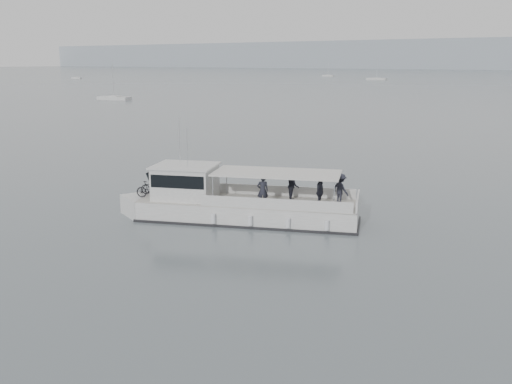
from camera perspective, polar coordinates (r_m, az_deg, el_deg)
The scene contains 2 objects.
ground at distance 31.18m, azimuth -3.74°, elevation -2.27°, with size 1400.00×1400.00×0.00m, color #535D62.
tour_boat at distance 30.05m, azimuth -2.90°, elevation -1.09°, with size 12.63×7.32×5.45m.
Camera 1 is at (18.71, -23.56, 8.21)m, focal length 40.00 mm.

